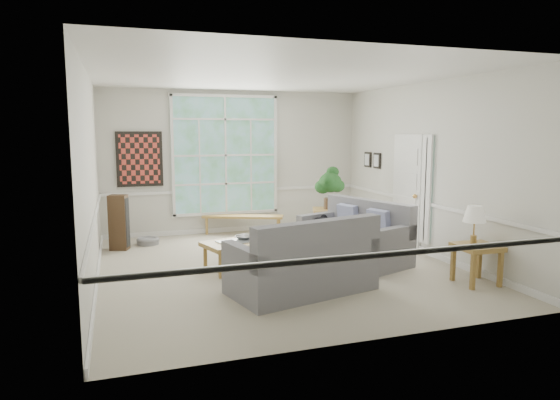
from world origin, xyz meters
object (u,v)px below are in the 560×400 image
(coffee_table, at_px, (243,255))
(side_table, at_px, (476,264))
(loveseat_right, at_px, (353,231))
(end_table, at_px, (328,224))
(loveseat_front, at_px, (302,254))

(coffee_table, relative_size, side_table, 2.13)
(loveseat_right, relative_size, side_table, 3.24)
(coffee_table, distance_m, side_table, 3.46)
(loveseat_right, distance_m, end_table, 1.69)
(end_table, xyz_separation_m, side_table, (0.81, -3.37, -0.02))
(loveseat_front, distance_m, end_table, 3.36)
(end_table, relative_size, side_table, 1.08)
(coffee_table, bearing_deg, side_table, -47.36)
(coffee_table, bearing_deg, loveseat_right, -18.58)
(side_table, bearing_deg, coffee_table, 148.93)
(loveseat_right, xyz_separation_m, loveseat_front, (-1.40, -1.24, 0.02))
(loveseat_right, bearing_deg, side_table, -77.32)
(loveseat_right, distance_m, coffee_table, 1.90)
(end_table, distance_m, side_table, 3.46)
(loveseat_front, relative_size, coffee_table, 1.57)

